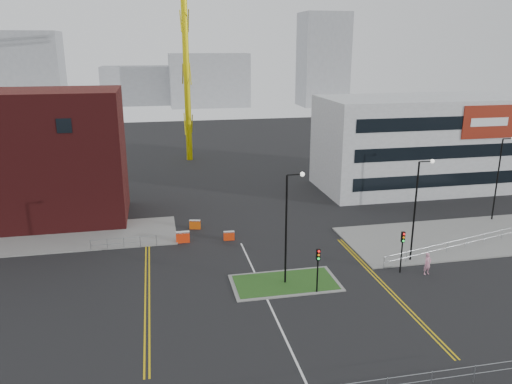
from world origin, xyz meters
TOP-DOWN VIEW (x-y plane):
  - ground at (0.00, 0.00)m, footprint 200.00×200.00m
  - pavement_left at (-20.00, 22.00)m, footprint 28.00×8.00m
  - pavement_right at (22.00, 14.00)m, footprint 24.00×10.00m
  - island_kerb at (2.00, 8.00)m, footprint 8.60×4.60m
  - grass_island at (2.00, 8.00)m, footprint 8.00×4.00m
  - brick_building at (-22.97, 28.00)m, footprint 24.20×10.07m
  - office_block at (26.01, 31.97)m, footprint 25.00×12.20m
  - streetlamp_island at (2.22, 8.00)m, footprint 1.46×0.36m
  - streetlamp_right_near at (14.22, 10.00)m, footprint 1.46×0.36m
  - streetlamp_right_far at (28.22, 18.00)m, footprint 1.46×0.36m
  - traffic_light_island at (4.00, 5.98)m, footprint 0.28×0.33m
  - traffic_light_right at (12.00, 7.98)m, footprint 0.28×0.33m
  - railing_left at (-11.00, 18.00)m, footprint 6.05×0.05m
  - railing_right at (20.50, 11.50)m, footprint 19.05×5.05m
  - centre_line at (0.00, 2.00)m, footprint 0.15×30.00m
  - yellow_left_a at (-9.00, 10.00)m, footprint 0.12×24.00m
  - yellow_left_b at (-8.70, 10.00)m, footprint 0.12×24.00m
  - yellow_right_a at (9.50, 6.00)m, footprint 0.12×20.00m
  - yellow_right_b at (9.80, 6.00)m, footprint 0.12×20.00m
  - skyline_a at (-40.00, 120.00)m, footprint 18.00×12.00m
  - skyline_b at (10.00, 130.00)m, footprint 24.00×12.00m
  - skyline_c at (45.00, 125.00)m, footprint 14.00×12.00m
  - skyline_d at (-8.00, 140.00)m, footprint 30.00×12.00m
  - pedestrian at (14.02, 7.25)m, footprint 0.78×0.60m
  - barrier_left at (-5.48, 18.42)m, footprint 1.31×0.45m
  - barrier_mid at (-4.00, 21.91)m, footprint 1.18×0.63m
  - barrier_right at (-1.00, 18.13)m, footprint 1.08×0.43m

SIDE VIEW (x-z plane):
  - ground at x=0.00m, z-range 0.00..0.00m
  - centre_line at x=0.00m, z-range 0.00..0.01m
  - yellow_left_a at x=-9.00m, z-range 0.00..0.01m
  - yellow_left_b at x=-8.70m, z-range 0.00..0.01m
  - yellow_right_a at x=9.50m, z-range 0.00..0.01m
  - yellow_right_b at x=9.80m, z-range 0.00..0.01m
  - island_kerb at x=2.00m, z-range 0.00..0.08m
  - pavement_left at x=-20.00m, z-range 0.00..0.12m
  - pavement_right at x=22.00m, z-range 0.00..0.12m
  - grass_island at x=2.00m, z-range 0.00..0.12m
  - barrier_right at x=-1.00m, z-range 0.04..0.93m
  - barrier_mid at x=-4.00m, z-range 0.04..0.99m
  - barrier_left at x=-5.48m, z-range 0.05..1.15m
  - railing_left at x=-11.00m, z-range 0.19..1.29m
  - railing_right at x=20.50m, z-range 0.23..1.33m
  - pedestrian at x=14.02m, z-range 0.00..1.90m
  - traffic_light_island at x=4.00m, z-range 0.74..4.39m
  - traffic_light_right at x=12.00m, z-range 0.74..4.39m
  - streetlamp_island at x=2.22m, z-range 0.82..10.00m
  - streetlamp_right_near at x=14.22m, z-range 0.82..10.00m
  - streetlamp_right_far at x=28.22m, z-range 0.82..10.00m
  - skyline_d at x=-8.00m, z-range 0.00..12.00m
  - office_block at x=26.01m, z-range 0.00..12.00m
  - brick_building at x=-22.97m, z-range -0.27..13.97m
  - skyline_b at x=10.00m, z-range 0.00..16.00m
  - skyline_a at x=-40.00m, z-range 0.00..22.00m
  - skyline_c at x=45.00m, z-range 0.00..28.00m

